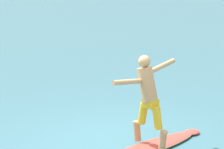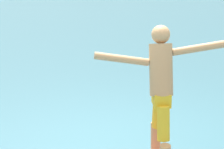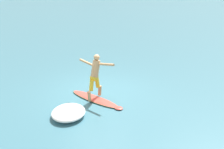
{
  "view_description": "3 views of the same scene",
  "coord_description": "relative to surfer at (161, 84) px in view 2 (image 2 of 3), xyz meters",
  "views": [
    {
      "loc": [
        -7.97,
        -4.93,
        4.07
      ],
      "look_at": [
        0.27,
        0.3,
        1.28
      ],
      "focal_mm": 85.0,
      "sensor_mm": 36.0,
      "label": 1
    },
    {
      "loc": [
        -2.29,
        -6.09,
        3.11
      ],
      "look_at": [
        -0.1,
        0.53,
        0.89
      ],
      "focal_mm": 85.0,
      "sensor_mm": 36.0,
      "label": 2
    },
    {
      "loc": [
        4.71,
        -10.35,
        5.3
      ],
      "look_at": [
        0.47,
        0.36,
        0.73
      ],
      "focal_mm": 50.0,
      "sensor_mm": 36.0,
      "label": 3
    }
  ],
  "objects": [
    {
      "name": "surfer",
      "position": [
        0.0,
        0.0,
        0.0
      ],
      "size": [
        1.57,
        0.83,
        1.7
      ],
      "color": "tan",
      "rests_on": "surfboard"
    },
    {
      "name": "ground_plane",
      "position": [
        -0.16,
        0.55,
        -1.07
      ],
      "size": [
        200.0,
        200.0,
        0.0
      ],
      "primitive_type": "plane",
      "color": "teal"
    }
  ]
}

